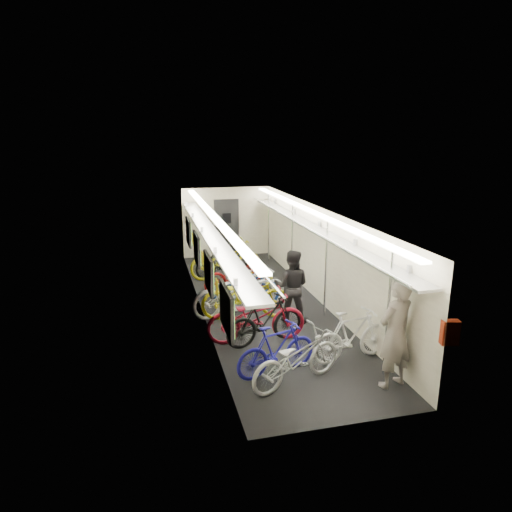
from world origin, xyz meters
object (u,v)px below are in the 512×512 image
passenger_near (395,333)px  backpack (450,332)px  passenger_mid (291,286)px  bicycle_0 (296,358)px  bicycle_1 (277,349)px

passenger_near → backpack: size_ratio=5.01×
passenger_mid → backpack: 4.06m
bicycle_0 → bicycle_1: 0.47m
passenger_near → passenger_mid: (-0.81, 3.05, -0.12)m
bicycle_0 → backpack: bearing=-142.9°
passenger_near → passenger_mid: bearing=-93.2°
bicycle_1 → backpack: 2.86m
passenger_near → backpack: (0.41, -0.80, 0.33)m
bicycle_1 → passenger_near: passenger_near is taller
bicycle_0 → passenger_mid: passenger_mid is taller
bicycle_1 → passenger_mid: 2.45m
passenger_mid → backpack: size_ratio=4.40×
passenger_near → passenger_mid: 3.15m
bicycle_1 → backpack: backpack is taller
passenger_near → passenger_mid: passenger_near is taller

